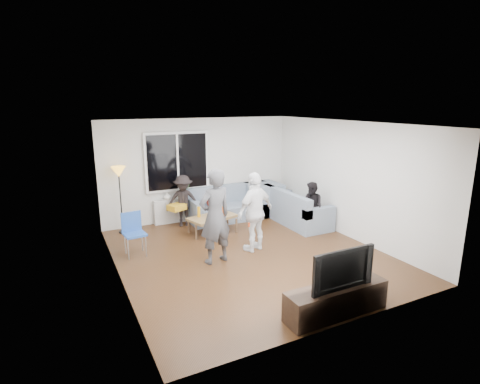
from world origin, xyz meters
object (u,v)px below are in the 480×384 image
coffee_table (213,224)px  player_left (215,217)px  tv_console (336,300)px  floor_lamp (121,200)px  sofa_right_section (296,206)px  sofa_back_section (233,203)px  spectator_right (312,206)px  television (338,267)px  player_right (255,212)px  side_chair (135,235)px  spectator_back (183,201)px

coffee_table → player_left: bearing=-110.4°
tv_console → floor_lamp: bearing=113.4°
sofa_right_section → coffee_table: size_ratio=1.82×
sofa_back_section → player_left: size_ratio=1.27×
floor_lamp → tv_console: bearing=-66.6°
sofa_right_section → coffee_table: (-2.19, 0.25, -0.22)m
spectator_right → television: spectator_right is taller
floor_lamp → player_right: (2.27, -2.31, 0.04)m
coffee_table → television: size_ratio=1.06×
player_left → player_right: (0.96, 0.20, -0.09)m
side_chair → player_right: 2.44m
player_right → spectator_right: player_right is taller
player_right → spectator_right: size_ratio=1.40×
sofa_right_section → side_chair: (-4.07, -0.29, 0.01)m
player_left → spectator_right: bearing=-176.5°
sofa_right_section → television: television is taller
sofa_back_section → spectator_right: bearing=-51.6°
tv_console → television: size_ratio=1.55×
player_left → player_right: bearing=-178.7°
player_left → tv_console: (0.84, -2.46, -0.69)m
side_chair → spectator_right: spectator_right is taller
coffee_table → spectator_right: (2.19, -0.87, 0.38)m
sofa_back_section → sofa_right_section: same height
spectator_right → spectator_back: spectator_back is taller
floor_lamp → spectator_right: (4.07, -1.83, -0.20)m
floor_lamp → player_right: 3.24m
coffee_table → sofa_right_section: bearing=-6.4°
player_right → spectator_back: 2.31m
coffee_table → spectator_back: (-0.44, 0.80, 0.44)m
side_chair → television: 4.09m
coffee_table → floor_lamp: (-1.88, 0.96, 0.58)m
sofa_right_section → tv_console: size_ratio=1.25×
sofa_back_section → television: television is taller
sofa_back_section → coffee_table: size_ratio=2.09×
side_chair → player_right: (2.27, -0.82, 0.39)m
player_left → television: bearing=98.8°
sofa_right_section → spectator_back: (-2.62, 1.04, 0.21)m
sofa_back_section → tv_console: sofa_back_section is taller
spectator_right → player_right: bearing=-84.3°
television → sofa_right_section: bearing=62.9°
side_chair → spectator_back: spectator_back is taller
floor_lamp → spectator_right: floor_lamp is taller
television → side_chair: bearing=121.8°
sofa_back_section → sofa_right_section: 1.65m
spectator_back → television: bearing=-65.6°
television → player_right: bearing=87.4°
side_chair → floor_lamp: (0.00, 1.49, 0.35)m
sofa_right_section → player_right: size_ratio=1.22×
coffee_table → side_chair: (-1.88, -0.53, 0.23)m
player_right → spectator_right: (1.80, 0.48, -0.23)m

